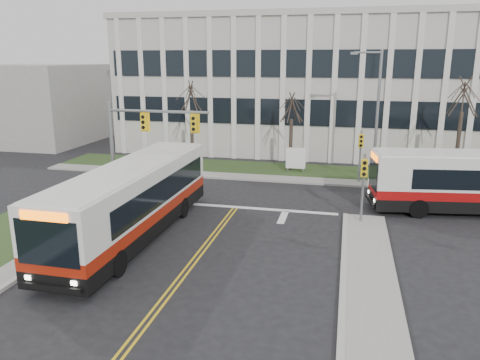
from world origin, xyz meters
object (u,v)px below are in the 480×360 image
directory_sign (296,159)px  newspaper_box_red (65,232)px  bus_main (133,202)px  newspaper_box_blue (50,227)px  streetlight (375,109)px

directory_sign → newspaper_box_red: bearing=-119.6°
bus_main → newspaper_box_blue: bearing=-167.8°
streetlight → newspaper_box_blue: streetlight is taller
streetlight → bus_main: 18.45m
streetlight → newspaper_box_red: 21.66m
streetlight → bus_main: (-11.84, -13.73, -3.42)m
directory_sign → bus_main: bearing=-112.8°
newspaper_box_blue → newspaper_box_red: bearing=-25.5°
streetlight → newspaper_box_red: streetlight is taller
streetlight → newspaper_box_red: (-14.83, -15.06, -4.72)m
directory_sign → newspaper_box_blue: (-10.45, -15.87, -0.70)m
streetlight → directory_sign: streetlight is taller
newspaper_box_blue → streetlight: bearing=39.6°
bus_main → newspaper_box_red: size_ratio=14.03×
streetlight → bus_main: size_ratio=0.69×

